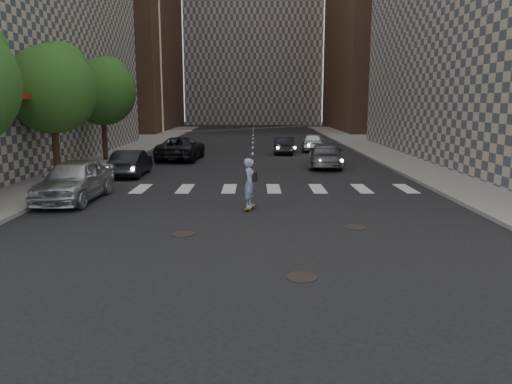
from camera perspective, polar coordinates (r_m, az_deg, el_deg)
ground at (r=13.78m, az=-0.73°, el=-6.17°), size 160.00×160.00×0.00m
sidewalk_left at (r=36.49m, az=-23.89°, el=3.47°), size 13.00×80.00×0.15m
sidewalk_right at (r=36.39m, az=23.11°, el=3.51°), size 13.00×80.00×0.15m
tree_b at (r=26.17m, az=-22.13°, el=11.24°), size 4.20×4.20×6.60m
tree_c at (r=33.73m, az=-17.04°, el=11.20°), size 4.20×4.20×6.60m
manhole_a at (r=11.45m, az=5.26°, el=-9.67°), size 0.70×0.70×0.02m
manhole_b at (r=15.08m, az=-8.34°, el=-4.78°), size 0.70×0.70×0.02m
manhole_c at (r=16.02m, az=11.25°, el=-3.96°), size 0.70×0.70×0.02m
skateboarder at (r=18.13m, az=-0.71°, el=1.06°), size 0.56×0.97×1.88m
silver_sedan at (r=20.97m, az=-20.07°, el=1.30°), size 2.13×4.97×1.67m
traffic_car_a at (r=27.19m, az=-14.07°, el=3.26°), size 1.48×4.16×1.37m
traffic_car_b at (r=30.06m, az=7.94°, el=4.17°), size 2.57×5.09×1.42m
traffic_car_c at (r=33.84m, az=-8.58°, el=4.96°), size 2.90×5.69×1.54m
traffic_car_d at (r=39.63m, az=6.56°, el=5.72°), size 2.22×4.42×1.44m
traffic_car_e at (r=37.42m, az=3.27°, el=5.38°), size 1.74×4.02×1.29m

